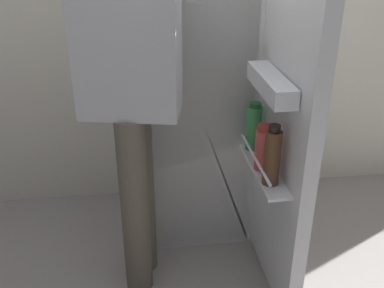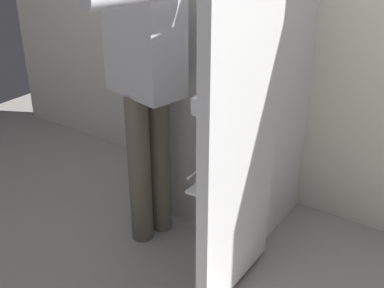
{
  "view_description": "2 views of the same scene",
  "coord_description": "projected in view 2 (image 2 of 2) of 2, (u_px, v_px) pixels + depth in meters",
  "views": [
    {
      "loc": [
        -0.25,
        -1.58,
        1.51
      ],
      "look_at": [
        -0.05,
        -0.09,
        0.77
      ],
      "focal_mm": 41.58,
      "sensor_mm": 36.0,
      "label": 1
    },
    {
      "loc": [
        1.21,
        -1.68,
        1.67
      ],
      "look_at": [
        0.05,
        0.02,
        0.67
      ],
      "focal_mm": 45.45,
      "sensor_mm": 36.0,
      "label": 2
    }
  ],
  "objects": [
    {
      "name": "ground_plane",
      "position": [
        183.0,
        255.0,
        2.59
      ],
      "size": [
        5.42,
        5.42,
        0.0
      ],
      "primitive_type": "plane",
      "color": "gray"
    },
    {
      "name": "person",
      "position": [
        147.0,
        61.0,
        2.34
      ],
      "size": [
        0.54,
        0.75,
        1.68
      ],
      "color": "#665B4C",
      "rests_on": "ground_plane"
    },
    {
      "name": "refrigerator",
      "position": [
        238.0,
        82.0,
        2.56
      ],
      "size": [
        0.66,
        1.15,
        1.67
      ],
      "color": "white",
      "rests_on": "ground_plane"
    }
  ]
}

